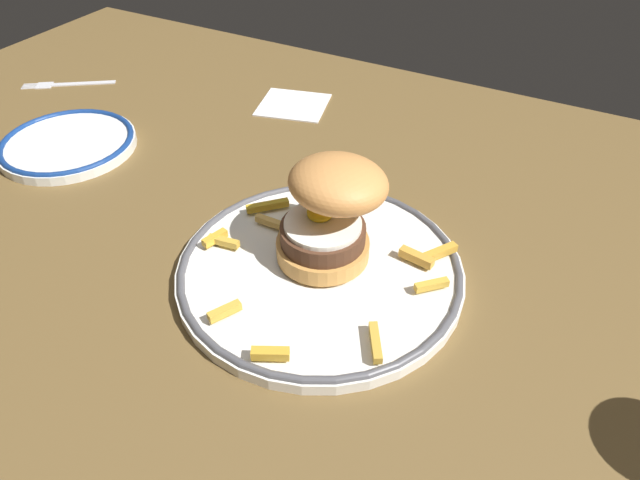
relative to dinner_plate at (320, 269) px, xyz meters
The scene contains 7 objects.
ground_plane 6.93cm from the dinner_plate, 160.01° to the right, with size 144.43×104.64×4.00cm, color brown.
dinner_plate is the anchor object (origin of this frame).
burger 6.48cm from the dinner_plate, 88.63° to the left, with size 11.45×12.07×10.74cm.
fries_pile 1.31cm from the dinner_plate, 80.29° to the left, with size 24.11×22.43×1.98cm.
side_plate 41.22cm from the dinner_plate, behind, with size 17.52×17.52×1.60cm.
fork 59.63cm from the dinner_plate, 161.24° to the left, with size 12.59×9.39×0.36cm.
napkin 36.92cm from the dinner_plate, 124.71° to the left, with size 9.79×9.17×0.40cm, color white.
Camera 1 is at (25.48, -33.88, 39.31)cm, focal length 31.74 mm.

